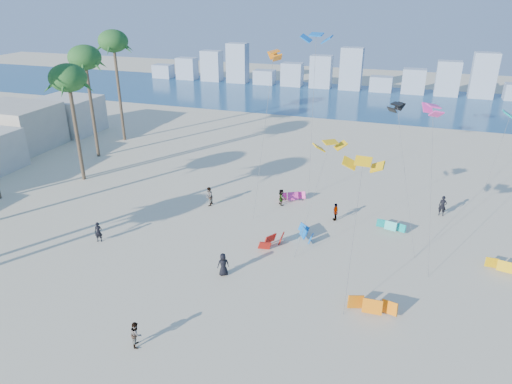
% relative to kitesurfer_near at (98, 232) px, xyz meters
% --- Properties ---
extents(ground, '(220.00, 220.00, 0.00)m').
position_rel_kitesurfer_near_xyz_m(ground, '(9.38, -11.86, -0.87)').
color(ground, beige).
rests_on(ground, ground).
extents(ocean, '(220.00, 220.00, 0.00)m').
position_rel_kitesurfer_near_xyz_m(ocean, '(9.38, 60.14, -0.86)').
color(ocean, navy).
rests_on(ocean, ground).
extents(kitesurfer_near, '(0.74, 0.61, 1.73)m').
position_rel_kitesurfer_near_xyz_m(kitesurfer_near, '(0.00, 0.00, 0.00)').
color(kitesurfer_near, black).
rests_on(kitesurfer_near, ground).
extents(kitesurfer_mid, '(0.92, 1.00, 1.64)m').
position_rel_kitesurfer_near_xyz_m(kitesurfer_mid, '(9.62, -9.73, -0.05)').
color(kitesurfer_mid, gray).
rests_on(kitesurfer_mid, ground).
extents(kitesurfers_far, '(28.40, 16.64, 1.92)m').
position_rel_kitesurfer_near_xyz_m(kitesurfers_far, '(18.59, 5.98, 0.03)').
color(kitesurfers_far, black).
rests_on(kitesurfers_far, ground).
extents(grounded_kites, '(21.02, 17.01, 1.01)m').
position_rel_kitesurfer_near_xyz_m(grounded_kites, '(20.19, 4.94, -0.42)').
color(grounded_kites, blue).
rests_on(grounded_kites, ground).
extents(flying_kites, '(33.57, 28.34, 18.55)m').
position_rel_kitesurfer_near_xyz_m(flying_kites, '(25.71, 13.05, 11.00)').
color(flying_kites, yellow).
rests_on(flying_kites, ground).
extents(distant_skyline, '(85.00, 3.00, 8.40)m').
position_rel_kitesurfer_near_xyz_m(distant_skyline, '(8.19, 70.14, 2.22)').
color(distant_skyline, '#9EADBF').
rests_on(distant_skyline, ground).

